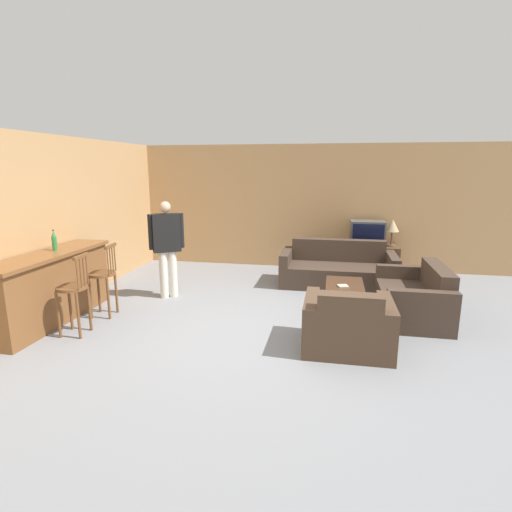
# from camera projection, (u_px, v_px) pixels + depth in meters

# --- Properties ---
(ground_plane) EXTENTS (24.00, 24.00, 0.00)m
(ground_plane) POSITION_uv_depth(u_px,v_px,m) (254.00, 333.00, 5.23)
(ground_plane) COLOR gray
(wall_back) EXTENTS (9.40, 0.08, 2.60)m
(wall_back) POSITION_uv_depth(u_px,v_px,m) (288.00, 207.00, 8.54)
(wall_back) COLOR tan
(wall_back) RESTS_ON ground_plane
(wall_left) EXTENTS (0.08, 8.75, 2.60)m
(wall_left) POSITION_uv_depth(u_px,v_px,m) (88.00, 216.00, 6.85)
(wall_left) COLOR tan
(wall_left) RESTS_ON ground_plane
(bar_counter) EXTENTS (0.55, 2.13, 0.98)m
(bar_counter) POSITION_uv_depth(u_px,v_px,m) (51.00, 287.00, 5.53)
(bar_counter) COLOR brown
(bar_counter) RESTS_ON ground_plane
(bar_chair_near) EXTENTS (0.41, 0.41, 1.06)m
(bar_chair_near) POSITION_uv_depth(u_px,v_px,m) (73.00, 293.00, 5.08)
(bar_chair_near) COLOR brown
(bar_chair_near) RESTS_ON ground_plane
(bar_chair_mid) EXTENTS (0.42, 0.42, 1.06)m
(bar_chair_mid) POSITION_uv_depth(u_px,v_px,m) (103.00, 279.00, 5.73)
(bar_chair_mid) COLOR brown
(bar_chair_mid) RESTS_ON ground_plane
(couch_far) EXTENTS (2.05, 0.95, 0.80)m
(couch_far) POSITION_uv_depth(u_px,v_px,m) (338.00, 270.00, 7.34)
(couch_far) COLOR #423328
(couch_far) RESTS_ON ground_plane
(armchair_near) EXTENTS (1.03, 0.90, 0.78)m
(armchair_near) POSITION_uv_depth(u_px,v_px,m) (348.00, 327.00, 4.71)
(armchair_near) COLOR #4C3828
(armchair_near) RESTS_ON ground_plane
(loveseat_right) EXTENTS (0.87, 1.51, 0.76)m
(loveseat_right) POSITION_uv_depth(u_px,v_px,m) (415.00, 298.00, 5.75)
(loveseat_right) COLOR #423328
(loveseat_right) RESTS_ON ground_plane
(coffee_table) EXTENTS (0.55, 0.91, 0.42)m
(coffee_table) POSITION_uv_depth(u_px,v_px,m) (345.00, 289.00, 5.95)
(coffee_table) COLOR #472D1E
(coffee_table) RESTS_ON ground_plane
(tv_unit) EXTENTS (1.25, 0.55, 0.59)m
(tv_unit) POSITION_uv_depth(u_px,v_px,m) (366.00, 260.00, 8.10)
(tv_unit) COLOR #513823
(tv_unit) RESTS_ON ground_plane
(tv) EXTENTS (0.67, 0.45, 0.50)m
(tv) POSITION_uv_depth(u_px,v_px,m) (367.00, 233.00, 7.98)
(tv) COLOR #4C4C4C
(tv) RESTS_ON tv_unit
(bottle) EXTENTS (0.07, 0.07, 0.30)m
(bottle) POSITION_uv_depth(u_px,v_px,m) (54.00, 241.00, 5.59)
(bottle) COLOR #2D7F3D
(bottle) RESTS_ON bar_counter
(book_on_table) EXTENTS (0.17, 0.17, 0.02)m
(book_on_table) POSITION_uv_depth(u_px,v_px,m) (343.00, 286.00, 5.80)
(book_on_table) COLOR #B7AD99
(book_on_table) RESTS_ON coffee_table
(table_lamp) EXTENTS (0.26, 0.26, 0.54)m
(table_lamp) POSITION_uv_depth(u_px,v_px,m) (392.00, 226.00, 7.86)
(table_lamp) COLOR brown
(table_lamp) RESTS_ON tv_unit
(person_by_window) EXTENTS (0.50, 0.38, 1.59)m
(person_by_window) POSITION_uv_depth(u_px,v_px,m) (167.00, 244.00, 6.50)
(person_by_window) COLOR silver
(person_by_window) RESTS_ON ground_plane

